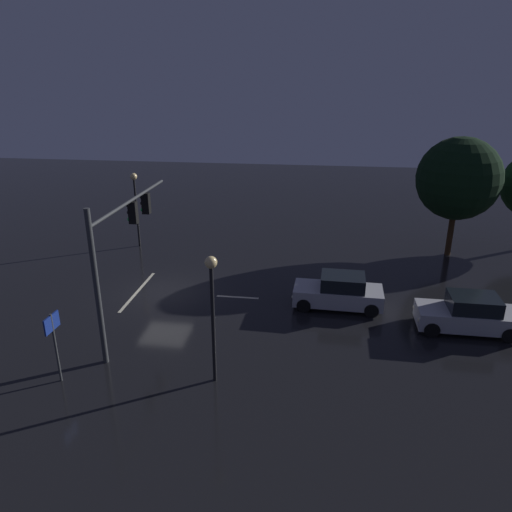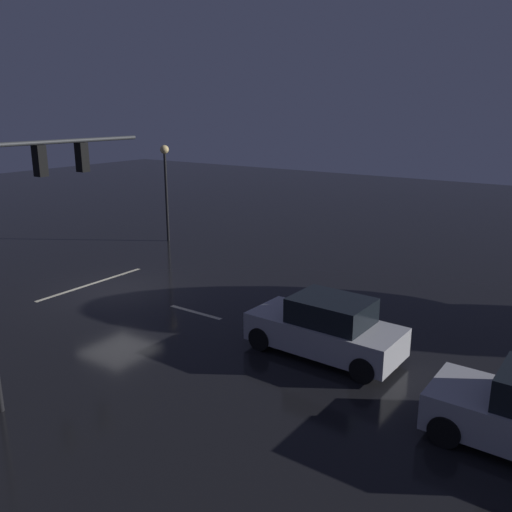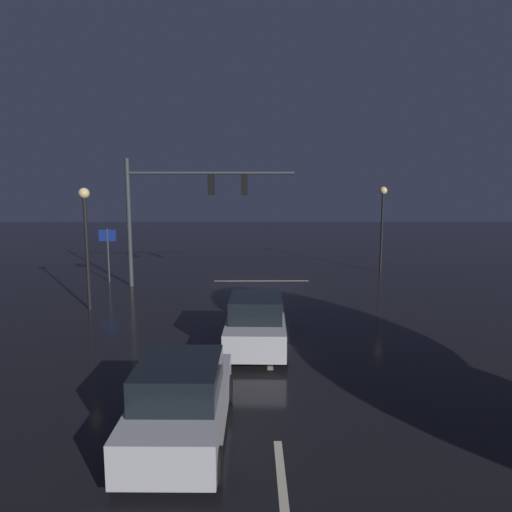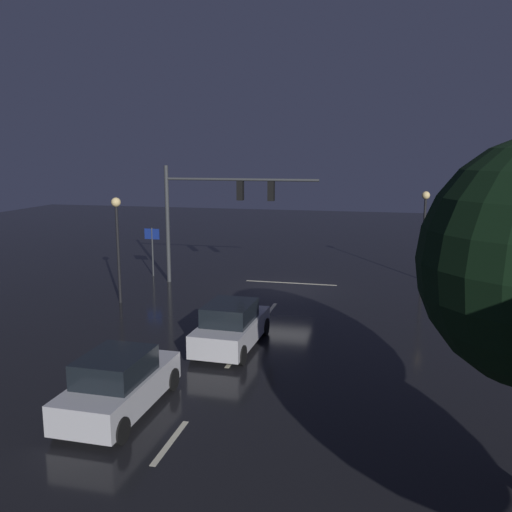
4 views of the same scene
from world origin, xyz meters
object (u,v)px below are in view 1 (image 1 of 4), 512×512
object	(u,v)px
car_distant	(468,314)
tree_left_near	(459,179)
car_approaching	(339,292)
traffic_signal_assembly	(122,236)
route_sign	(53,334)
street_lamp_right_kerb	(212,296)
street_lamp_left_kerb	(135,196)

from	to	relation	value
car_distant	tree_left_near	bearing A→B (deg)	171.58
car_approaching	car_distant	world-z (taller)	same
tree_left_near	traffic_signal_assembly	bearing A→B (deg)	-54.04
traffic_signal_assembly	route_sign	distance (m)	4.92
route_sign	car_approaching	bearing A→B (deg)	126.21
car_distant	route_sign	world-z (taller)	route_sign
traffic_signal_assembly	street_lamp_right_kerb	size ratio (longest dim) A/B	1.66
car_approaching	street_lamp_left_kerb	size ratio (longest dim) A/B	0.90
car_approaching	tree_left_near	world-z (taller)	tree_left_near
car_approaching	route_sign	distance (m)	13.01
street_lamp_left_kerb	route_sign	world-z (taller)	street_lamp_left_kerb
street_lamp_right_kerb	street_lamp_left_kerb	bearing A→B (deg)	-149.65
street_lamp_right_kerb	tree_left_near	size ratio (longest dim) A/B	0.67
car_approaching	car_distant	xyz separation A→B (m)	(1.58, 5.64, 0.00)
street_lamp_right_kerb	car_approaching	bearing A→B (deg)	145.26
car_distant	car_approaching	bearing A→B (deg)	-105.69
tree_left_near	street_lamp_right_kerb	bearing A→B (deg)	-37.84
car_approaching	street_lamp_right_kerb	distance (m)	8.73
traffic_signal_assembly	route_sign	size ratio (longest dim) A/B	2.96
car_approaching	street_lamp_left_kerb	xyz separation A→B (m)	(-7.36, -13.04, 2.67)
car_distant	street_lamp_left_kerb	distance (m)	20.88
street_lamp_right_kerb	route_sign	size ratio (longest dim) A/B	1.78
traffic_signal_assembly	tree_left_near	size ratio (longest dim) A/B	1.12
traffic_signal_assembly	street_lamp_left_kerb	world-z (taller)	traffic_signal_assembly
traffic_signal_assembly	street_lamp_right_kerb	xyz separation A→B (m)	(3.32, 4.60, -0.91)
route_sign	tree_left_near	size ratio (longest dim) A/B	0.38
traffic_signal_assembly	street_lamp_right_kerb	world-z (taller)	traffic_signal_assembly
traffic_signal_assembly	car_approaching	xyz separation A→B (m)	(-3.50, 9.33, -3.61)
traffic_signal_assembly	tree_left_near	xyz separation A→B (m)	(-11.94, 16.46, 0.50)
car_approaching	route_sign	bearing A→B (deg)	-53.79
car_distant	tree_left_near	world-z (taller)	tree_left_near
car_distant	tree_left_near	size ratio (longest dim) A/B	0.59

